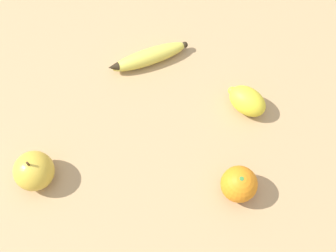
# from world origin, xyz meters

# --- Properties ---
(ground_plane) EXTENTS (3.00, 3.00, 0.00)m
(ground_plane) POSITION_xyz_m (0.00, 0.00, 0.00)
(ground_plane) COLOR tan
(banana) EXTENTS (0.10, 0.18, 0.04)m
(banana) POSITION_xyz_m (0.11, 0.01, 0.02)
(banana) COLOR #DBCC4C
(banana) RESTS_ON ground_plane
(orange) EXTENTS (0.07, 0.07, 0.07)m
(orange) POSITION_xyz_m (-0.17, -0.18, 0.04)
(orange) COLOR orange
(orange) RESTS_ON ground_plane
(apple) EXTENTS (0.08, 0.08, 0.08)m
(apple) POSITION_xyz_m (-0.17, 0.21, 0.04)
(apple) COLOR gold
(apple) RESTS_ON ground_plane
(lemon) EXTENTS (0.09, 0.10, 0.06)m
(lemon) POSITION_xyz_m (0.01, -0.20, 0.03)
(lemon) COLOR yellow
(lemon) RESTS_ON ground_plane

